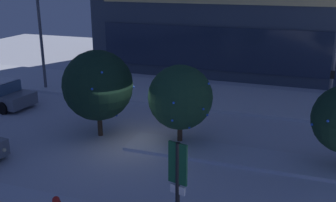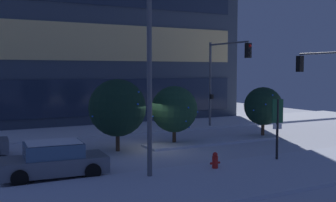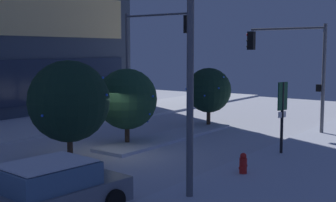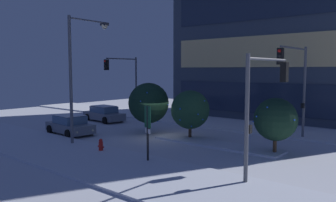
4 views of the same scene
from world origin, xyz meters
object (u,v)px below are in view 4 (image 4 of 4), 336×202
at_px(parking_info_sign, 148,127).
at_px(street_lamp_arched, 81,62).
at_px(decorated_tree_left_of_median, 276,119).
at_px(traffic_light_corner_near_right, 265,93).
at_px(car_far, 104,114).
at_px(decorated_tree_right_of_median, 149,103).
at_px(car_near, 70,125).
at_px(traffic_light_corner_far_right, 296,76).
at_px(traffic_light_corner_far_left, 124,76).
at_px(fire_hydrant, 101,146).
at_px(decorated_tree_median, 190,110).

bearing_deg(parking_info_sign, street_lamp_arched, 98.18).
bearing_deg(decorated_tree_left_of_median, traffic_light_corner_near_right, -74.28).
bearing_deg(car_far, decorated_tree_right_of_median, 171.02).
distance_m(car_near, traffic_light_corner_far_right, 16.77).
bearing_deg(traffic_light_corner_near_right, traffic_light_corner_far_left, 65.61).
bearing_deg(fire_hydrant, car_near, 160.76).
distance_m(traffic_light_corner_far_left, fire_hydrant, 14.35).
bearing_deg(parking_info_sign, decorated_tree_median, 32.43).
bearing_deg(parking_info_sign, decorated_tree_left_of_median, -20.63).
bearing_deg(decorated_tree_left_of_median, decorated_tree_median, 176.27).
relative_size(traffic_light_corner_near_right, fire_hydrant, 6.61).
bearing_deg(car_near, parking_info_sign, -6.87).
bearing_deg(street_lamp_arched, parking_info_sign, -100.71).
bearing_deg(street_lamp_arched, decorated_tree_left_of_median, -68.64).
distance_m(decorated_tree_left_of_median, decorated_tree_right_of_median, 10.17).
distance_m(parking_info_sign, decorated_tree_right_of_median, 8.47).
height_order(traffic_light_corner_far_right, fire_hydrant, traffic_light_corner_far_right).
xyz_separation_m(car_far, decorated_tree_right_of_median, (7.67, -1.90, 1.67)).
distance_m(traffic_light_corner_near_right, decorated_tree_right_of_median, 12.25).
height_order(traffic_light_corner_near_right, parking_info_sign, traffic_light_corner_near_right).
xyz_separation_m(car_far, fire_hydrant, (9.72, -8.26, -0.30)).
relative_size(traffic_light_corner_near_right, parking_info_sign, 1.85).
height_order(parking_info_sign, decorated_tree_right_of_median, decorated_tree_right_of_median).
relative_size(parking_info_sign, decorated_tree_right_of_median, 0.77).
distance_m(car_near, decorated_tree_right_of_median, 6.26).
height_order(car_far, decorated_tree_median, decorated_tree_median).
height_order(traffic_light_corner_far_left, traffic_light_corner_far_right, traffic_light_corner_far_right).
distance_m(street_lamp_arched, fire_hydrant, 6.02).
bearing_deg(decorated_tree_median, car_near, -151.40).
distance_m(street_lamp_arched, decorated_tree_left_of_median, 12.90).
height_order(traffic_light_corner_near_right, traffic_light_corner_far_right, traffic_light_corner_far_right).
distance_m(decorated_tree_median, decorated_tree_left_of_median, 6.46).
relative_size(car_near, traffic_light_corner_far_right, 0.68).
height_order(fire_hydrant, decorated_tree_right_of_median, decorated_tree_right_of_median).
bearing_deg(decorated_tree_median, traffic_light_corner_far_left, 161.13).
relative_size(traffic_light_corner_far_left, decorated_tree_left_of_median, 1.87).
xyz_separation_m(decorated_tree_median, decorated_tree_right_of_median, (-3.72, -0.33, 0.27)).
height_order(decorated_tree_median, decorated_tree_right_of_median, decorated_tree_right_of_median).
bearing_deg(traffic_light_corner_near_right, parking_info_sign, 108.40).
relative_size(car_near, car_far, 0.94).
relative_size(fire_hydrant, decorated_tree_median, 0.24).
distance_m(decorated_tree_median, decorated_tree_right_of_median, 3.75).
xyz_separation_m(parking_info_sign, decorated_tree_median, (-2.03, 6.54, 0.17)).
bearing_deg(car_far, traffic_light_corner_near_right, 166.80).
xyz_separation_m(car_far, street_lamp_arched, (6.56, -7.26, 4.73)).
height_order(street_lamp_arched, decorated_tree_right_of_median, street_lamp_arched).
xyz_separation_m(car_near, street_lamp_arched, (3.30, -1.25, 4.73)).
bearing_deg(traffic_light_corner_far_left, parking_info_sign, 51.41).
bearing_deg(traffic_light_corner_near_right, traffic_light_corner_far_right, 10.45).
xyz_separation_m(car_far, traffic_light_corner_far_right, (17.52, 1.95, 3.78)).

